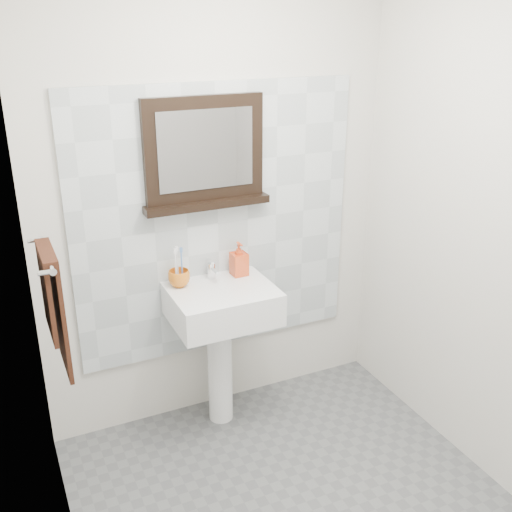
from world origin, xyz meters
The scene contains 11 objects.
back_wall centered at (0.00, 1.10, 1.25)m, with size 2.00×0.01×2.50m, color silver.
left_wall centered at (-1.00, 0.00, 1.25)m, with size 0.01×2.20×2.50m, color silver.
right_wall centered at (1.00, 0.00, 1.25)m, with size 0.01×2.20×2.50m, color silver.
splashback centered at (0.00, 1.09, 1.15)m, with size 1.60×0.02×1.50m, color silver.
pedestal_sink centered at (-0.07, 0.87, 0.68)m, with size 0.55×0.44×0.96m.
toothbrush_cup centered at (-0.27, 0.99, 0.91)m, with size 0.12×0.12×0.09m, color orange.
toothbrushes centered at (-0.27, 0.99, 0.98)m, with size 0.05×0.04×0.21m.
soap_dispenser centered at (0.09, 0.99, 0.96)m, with size 0.09×0.09×0.19m, color red.
framed_mirror centered at (-0.07, 1.06, 1.53)m, with size 0.68×0.11×0.58m.
towel_bar centered at (-0.95, 0.54, 1.32)m, with size 0.07×0.40×0.03m.
hand_towel centered at (-0.94, 0.54, 1.11)m, with size 0.06×0.30×0.55m.
Camera 1 is at (-1.12, -1.83, 2.20)m, focal length 42.00 mm.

